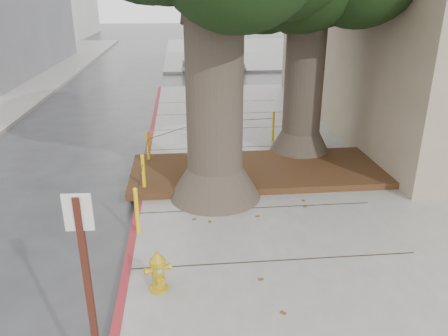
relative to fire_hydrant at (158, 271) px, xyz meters
The scene contains 9 objects.
ground 1.63m from the fire_hydrant, 22.42° to the left, with size 140.00×140.00×0.00m, color #28282B.
sidewalk_far 31.49m from the fire_hydrant, 76.33° to the left, with size 16.00×20.00×0.15m, color slate.
curb_red 3.17m from the fire_hydrant, 100.26° to the left, with size 0.14×26.00×0.16m, color maroon.
planter_bed 5.07m from the fire_hydrant, 62.49° to the left, with size 6.40×2.60×0.16m, color black.
bollard_ring 5.01m from the fire_hydrant, 83.42° to the left, with size 3.79×5.39×0.95m.
fire_hydrant is the anchor object (origin of this frame).
signpost 2.42m from the fire_hydrant, 103.84° to the right, with size 0.26×0.06×2.62m.
car_silver 20.10m from the fire_hydrant, 83.00° to the left, with size 1.51×3.75×1.28m, color #B2B2B7.
car_red 23.47m from the fire_hydrant, 52.89° to the left, with size 1.23×3.53×1.16m, color maroon.
Camera 1 is at (-1.00, -6.24, 4.39)m, focal length 35.00 mm.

